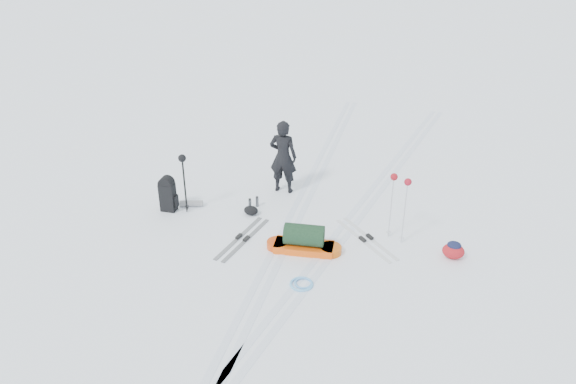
# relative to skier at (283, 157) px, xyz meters

# --- Properties ---
(ground) EXTENTS (200.00, 200.00, 0.00)m
(ground) POSITION_rel_skier_xyz_m (0.74, -1.83, -0.94)
(ground) COLOR white
(ground) RESTS_ON ground
(ski_tracks) EXTENTS (3.38, 17.97, 0.01)m
(ski_tracks) POSITION_rel_skier_xyz_m (1.35, -0.95, -0.93)
(ski_tracks) COLOR silver
(ski_tracks) RESTS_ON ground
(skier) EXTENTS (0.70, 0.48, 1.88)m
(skier) POSITION_rel_skier_xyz_m (0.00, 0.00, 0.00)
(skier) COLOR black
(skier) RESTS_ON ground
(pulk_sled) EXTENTS (1.64, 0.70, 0.61)m
(pulk_sled) POSITION_rel_skier_xyz_m (1.29, -2.38, -0.71)
(pulk_sled) COLOR #F1540E
(pulk_sled) RESTS_ON ground
(expedition_rucksack) EXTENTS (0.88, 0.64, 0.88)m
(expedition_rucksack) POSITION_rel_skier_xyz_m (-2.18, -1.76, -0.53)
(expedition_rucksack) COLOR black
(expedition_rucksack) RESTS_ON ground
(ski_poles_black) EXTENTS (0.18, 0.21, 1.47)m
(ski_poles_black) POSITION_rel_skier_xyz_m (-1.82, -1.70, 0.26)
(ski_poles_black) COLOR black
(ski_poles_black) RESTS_ON ground
(ski_poles_silver) EXTENTS (0.46, 0.30, 1.54)m
(ski_poles_silver) POSITION_rel_skier_xyz_m (3.03, -1.35, 0.35)
(ski_poles_silver) COLOR silver
(ski_poles_silver) RESTS_ON ground
(touring_skis_grey) EXTENTS (0.55, 1.91, 0.07)m
(touring_skis_grey) POSITION_rel_skier_xyz_m (-0.10, -2.40, -0.92)
(touring_skis_grey) COLOR gray
(touring_skis_grey) RESTS_ON ground
(touring_skis_white) EXTENTS (1.63, 1.51, 0.07)m
(touring_skis_white) POSITION_rel_skier_xyz_m (2.45, -1.56, -0.92)
(touring_skis_white) COLOR silver
(touring_skis_white) RESTS_ON ground
(rope_coil) EXTENTS (0.59, 0.59, 0.06)m
(rope_coil) POSITION_rel_skier_xyz_m (1.61, -3.52, -0.91)
(rope_coil) COLOR #62B6EE
(rope_coil) RESTS_ON ground
(small_daypack) EXTENTS (0.53, 0.46, 0.39)m
(small_daypack) POSITION_rel_skier_xyz_m (4.28, -1.66, -0.75)
(small_daypack) COLOR maroon
(small_daypack) RESTS_ON ground
(thermos_pair) EXTENTS (0.20, 0.27, 0.28)m
(thermos_pair) POSITION_rel_skier_xyz_m (-0.39, -1.05, -0.81)
(thermos_pair) COLOR slate
(thermos_pair) RESTS_ON ground
(stuff_sack) EXTENTS (0.36, 0.28, 0.21)m
(stuff_sack) POSITION_rel_skier_xyz_m (-0.32, -1.36, -0.83)
(stuff_sack) COLOR black
(stuff_sack) RESTS_ON ground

